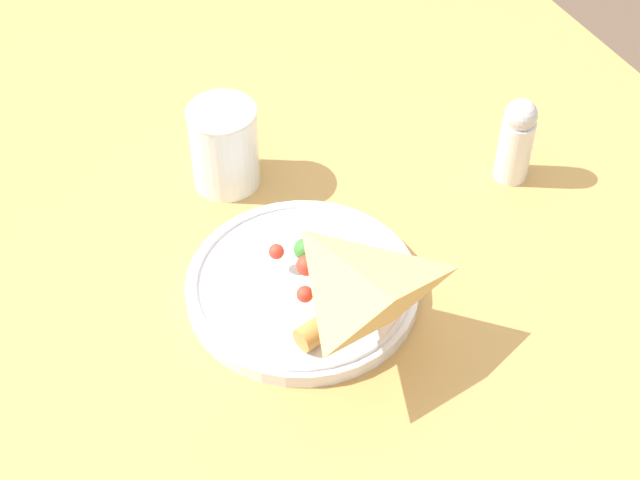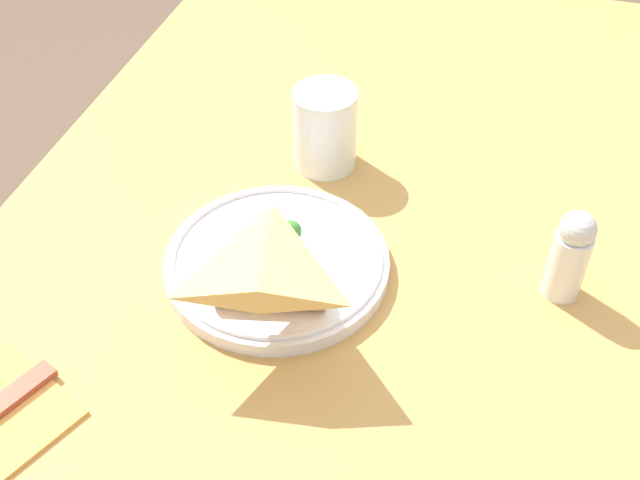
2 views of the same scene
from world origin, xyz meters
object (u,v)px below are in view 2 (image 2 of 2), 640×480
object	(u,v)px
milk_glass	(325,132)
salt_shaker	(570,254)
dining_table	(393,274)
plate_pizza	(277,261)

from	to	relation	value
milk_glass	salt_shaker	size ratio (longest dim) A/B	0.95
dining_table	milk_glass	distance (m)	0.19
salt_shaker	dining_table	bearing A→B (deg)	-109.57
dining_table	salt_shaker	distance (m)	0.24
dining_table	milk_glass	size ratio (longest dim) A/B	11.98
dining_table	salt_shaker	world-z (taller)	salt_shaker
milk_glass	dining_table	bearing A→B (deg)	56.06
dining_table	milk_glass	world-z (taller)	milk_glass
milk_glass	salt_shaker	distance (m)	0.32
salt_shaker	plate_pizza	bearing A→B (deg)	-79.30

